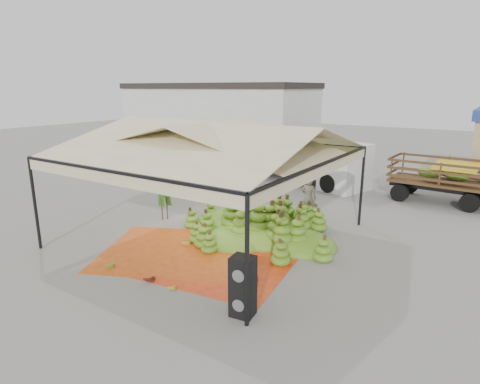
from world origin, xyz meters
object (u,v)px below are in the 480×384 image
Objects in this scene: banana_heap at (263,217)px; speaker_stack at (243,286)px; vendor at (309,198)px; truck_left at (312,156)px; truck_right at (469,178)px.

banana_heap is 5.31m from speaker_stack.
truck_left is at bearing -71.80° from vendor.
banana_heap is at bearing -122.90° from truck_right.
vendor reaches higher than banana_heap.
truck_left is at bearing 178.64° from truck_right.
truck_right is (5.70, 7.97, 0.61)m from banana_heap.
vendor is (0.58, 2.55, 0.20)m from banana_heap.
banana_heap is 8.75m from truck_left.
truck_left reaches higher than truck_right.
banana_heap is 0.84× the size of truck_left.
truck_left is (-2.47, 5.95, 0.60)m from vendor.
truck_left reaches higher than banana_heap.
banana_heap is at bearing 72.81° from vendor.
speaker_stack is (2.24, -4.81, 0.07)m from banana_heap.
truck_right is (7.59, -0.53, -0.19)m from truck_left.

